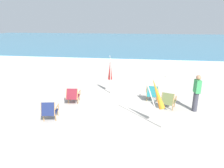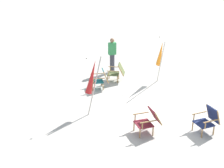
{
  "view_description": "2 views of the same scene",
  "coord_description": "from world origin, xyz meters",
  "px_view_note": "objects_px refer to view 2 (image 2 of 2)",
  "views": [
    {
      "loc": [
        1.73,
        -7.58,
        3.81
      ],
      "look_at": [
        0.31,
        2.28,
        0.63
      ],
      "focal_mm": 32.0,
      "sensor_mm": 36.0,
      "label": 1
    },
    {
      "loc": [
        -9.36,
        3.81,
        5.08
      ],
      "look_at": [
        0.88,
        1.61,
        0.77
      ],
      "focal_mm": 50.0,
      "sensor_mm": 36.0,
      "label": 2
    }
  ],
  "objects_px": {
    "beach_chair_mid_center": "(101,78)",
    "beach_chair_back_left": "(149,120)",
    "beach_chair_front_right": "(117,72)",
    "beach_chair_front_left": "(208,119)",
    "umbrella_furled_red": "(92,77)",
    "umbrella_furled_orange": "(160,54)",
    "person_near_chairs": "(112,55)"
  },
  "relations": [
    {
      "from": "beach_chair_mid_center",
      "to": "beach_chair_front_left",
      "type": "bearing_deg",
      "value": -147.54
    },
    {
      "from": "beach_chair_front_right",
      "to": "beach_chair_front_left",
      "type": "bearing_deg",
      "value": -159.62
    },
    {
      "from": "person_near_chairs",
      "to": "beach_chair_front_left",
      "type": "bearing_deg",
      "value": -163.62
    },
    {
      "from": "beach_chair_back_left",
      "to": "beach_chair_front_right",
      "type": "height_order",
      "value": "beach_chair_front_right"
    },
    {
      "from": "beach_chair_front_right",
      "to": "beach_chair_mid_center",
      "type": "xyz_separation_m",
      "value": [
        -0.67,
        0.84,
        0.01
      ]
    },
    {
      "from": "beach_chair_mid_center",
      "to": "beach_chair_front_left",
      "type": "distance_m",
      "value": 4.86
    },
    {
      "from": "umbrella_furled_orange",
      "to": "person_near_chairs",
      "type": "relative_size",
      "value": 1.23
    },
    {
      "from": "beach_chair_front_left",
      "to": "person_near_chairs",
      "type": "xyz_separation_m",
      "value": [
        5.91,
        1.74,
        0.41
      ]
    },
    {
      "from": "beach_chair_front_right",
      "to": "umbrella_furled_red",
      "type": "height_order",
      "value": "umbrella_furled_red"
    },
    {
      "from": "beach_chair_mid_center",
      "to": "umbrella_furled_red",
      "type": "distance_m",
      "value": 2.46
    },
    {
      "from": "beach_chair_mid_center",
      "to": "beach_chair_front_left",
      "type": "height_order",
      "value": "beach_chair_front_left"
    },
    {
      "from": "umbrella_furled_red",
      "to": "person_near_chairs",
      "type": "relative_size",
      "value": 1.27
    },
    {
      "from": "umbrella_furled_orange",
      "to": "umbrella_furled_red",
      "type": "xyz_separation_m",
      "value": [
        -2.18,
        3.21,
        0.04
      ]
    },
    {
      "from": "beach_chair_mid_center",
      "to": "umbrella_furled_red",
      "type": "relative_size",
      "value": 0.39
    },
    {
      "from": "umbrella_furled_red",
      "to": "person_near_chairs",
      "type": "bearing_deg",
      "value": -21.21
    },
    {
      "from": "beach_chair_front_right",
      "to": "beach_chair_front_left",
      "type": "distance_m",
      "value": 5.09
    },
    {
      "from": "beach_chair_mid_center",
      "to": "umbrella_furled_red",
      "type": "xyz_separation_m",
      "value": [
        -2.18,
        0.67,
        0.92
      ]
    },
    {
      "from": "beach_chair_front_right",
      "to": "umbrella_furled_orange",
      "type": "relative_size",
      "value": 0.44
    },
    {
      "from": "beach_chair_back_left",
      "to": "beach_chair_front_left",
      "type": "bearing_deg",
      "value": -101.2
    },
    {
      "from": "beach_chair_front_right",
      "to": "umbrella_furled_orange",
      "type": "height_order",
      "value": "umbrella_furled_orange"
    },
    {
      "from": "beach_chair_front_right",
      "to": "umbrella_furled_orange",
      "type": "xyz_separation_m",
      "value": [
        -0.66,
        -1.7,
        0.88
      ]
    },
    {
      "from": "beach_chair_back_left",
      "to": "person_near_chairs",
      "type": "bearing_deg",
      "value": -0.53
    },
    {
      "from": "beach_chair_back_left",
      "to": "umbrella_furled_orange",
      "type": "height_order",
      "value": "umbrella_furled_orange"
    },
    {
      "from": "beach_chair_back_left",
      "to": "beach_chair_mid_center",
      "type": "xyz_separation_m",
      "value": [
        3.75,
        0.82,
        0.01
      ]
    },
    {
      "from": "beach_chair_mid_center",
      "to": "beach_chair_back_left",
      "type": "bearing_deg",
      "value": -167.66
    },
    {
      "from": "person_near_chairs",
      "to": "beach_chair_front_right",
      "type": "bearing_deg",
      "value": 178.28
    },
    {
      "from": "beach_chair_back_left",
      "to": "beach_chair_front_left",
      "type": "height_order",
      "value": "beach_chair_front_left"
    },
    {
      "from": "beach_chair_front_right",
      "to": "umbrella_furled_red",
      "type": "distance_m",
      "value": 3.35
    },
    {
      "from": "beach_chair_front_right",
      "to": "umbrella_furled_red",
      "type": "xyz_separation_m",
      "value": [
        -2.84,
        1.51,
        0.93
      ]
    },
    {
      "from": "beach_chair_mid_center",
      "to": "umbrella_furled_orange",
      "type": "distance_m",
      "value": 2.69
    },
    {
      "from": "beach_chair_back_left",
      "to": "beach_chair_front_left",
      "type": "distance_m",
      "value": 1.82
    },
    {
      "from": "beach_chair_back_left",
      "to": "umbrella_furled_orange",
      "type": "xyz_separation_m",
      "value": [
        3.75,
        -1.72,
        0.89
      ]
    }
  ]
}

